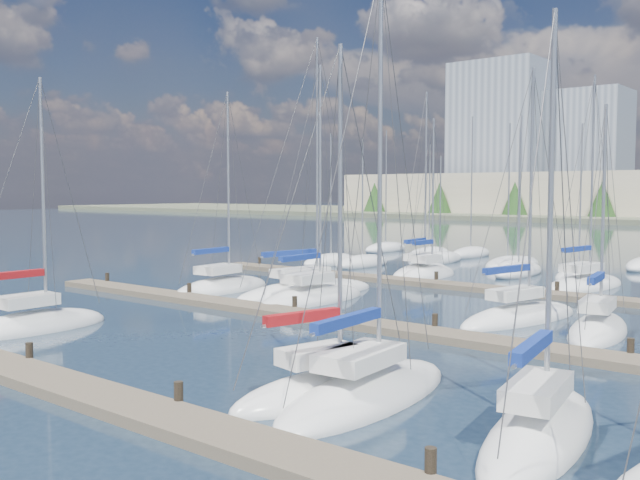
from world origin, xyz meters
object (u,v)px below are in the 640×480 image
Objects in this scene: sailboat_c at (34,326)px; sailboat_j at (312,298)px; sailboat_h at (222,288)px; sailboat_p at (584,285)px; sailboat_e at (367,394)px; sailboat_d at (325,392)px; sailboat_f at (540,433)px; sailboat_n at (421,272)px; sailboat_o at (428,275)px; sailboat_k at (520,317)px; sailboat_i at (307,291)px; sailboat_l at (598,331)px.

sailboat_j is at bearing 71.84° from sailboat_c.
sailboat_p is (16.79, 15.14, 0.01)m from sailboat_h.
sailboat_c is at bearing 177.78° from sailboat_e.
sailboat_c is at bearing -107.40° from sailboat_p.
sailboat_d is 23.45m from sailboat_h.
sailboat_n reaches higher than sailboat_f.
sailboat_e reaches higher than sailboat_h.
sailboat_o is at bearing -163.76° from sailboat_p.
sailboat_c is 0.94× the size of sailboat_k.
sailboat_i is at bearing -123.33° from sailboat_p.
sailboat_c is 1.12× the size of sailboat_l.
sailboat_h is at bearing -161.87° from sailboat_k.
sailboat_c is 27.70m from sailboat_o.
sailboat_d is (-6.31, -0.54, 0.01)m from sailboat_f.
sailboat_l is (3.19, 14.52, -0.01)m from sailboat_d.
sailboat_c is 15.93m from sailboat_i.
sailboat_p is at bearing 108.06° from sailboat_d.
sailboat_h is 0.92× the size of sailboat_n.
sailboat_h reaches higher than sailboat_k.
sailboat_i is 1.19× the size of sailboat_e.
sailboat_i is (-13.34, 0.27, -0.00)m from sailboat_k.
sailboat_j is 13.50m from sailboat_o.
sailboat_l is 0.67× the size of sailboat_i.
sailboat_e is (3.33, -28.17, -0.00)m from sailboat_p.
sailboat_d is (16.38, 0.05, 0.01)m from sailboat_c.
sailboat_f is 16.48m from sailboat_k.
sailboat_n reaches higher than sailboat_d.
sailboat_c is at bearing -99.77° from sailboat_n.
sailboat_l is (3.90, -0.92, -0.01)m from sailboat_k.
sailboat_d is at bearing -74.83° from sailboat_k.
sailboat_j is 0.98× the size of sailboat_n.
sailboat_k is 0.89× the size of sailboat_p.
sailboat_n is (5.07, 14.92, 0.02)m from sailboat_h.
sailboat_j is 2.66m from sailboat_i.
sailboat_j is (4.29, 13.96, -0.00)m from sailboat_c.
sailboat_k is (15.67, 15.49, 0.01)m from sailboat_c.
sailboat_o is (-15.88, 12.88, 0.02)m from sailboat_l.
sailboat_k is 0.80× the size of sailboat_i.
sailboat_c is at bearing -166.29° from sailboat_d.
sailboat_i reaches higher than sailboat_e.
sailboat_o reaches higher than sailboat_d.
sailboat_d is 0.88× the size of sailboat_k.
sailboat_j is at bearing 134.78° from sailboat_f.
sailboat_d is 0.70× the size of sailboat_i.
sailboat_e reaches higher than sailboat_f.
sailboat_o is at bearing -46.59° from sailboat_n.
sailboat_e reaches higher than sailboat_o.
sailboat_i is (5.02, 2.07, 0.01)m from sailboat_h.
sailboat_c is 0.92× the size of sailboat_h.
sailboat_d is at bearing -49.31° from sailboat_j.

